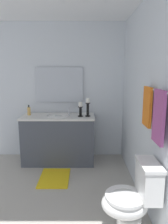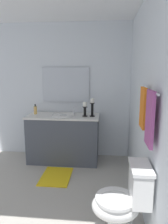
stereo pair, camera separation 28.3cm
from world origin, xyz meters
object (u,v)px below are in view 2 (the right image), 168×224
(vanity_cabinet, at_px, (64,138))
(towel_center, at_px, (150,119))
(sink_basin, at_px, (63,117))
(soap_bottle, at_px, (35,110))
(toilet, at_px, (123,202))
(candle_holder_short, at_px, (85,109))
(towel_bar, at_px, (149,91))
(bath_mat, at_px, (56,176))
(candle_holder_tall, at_px, (92,107))
(towel_near_vanity, at_px, (143,108))
(mirror, at_px, (66,85))

(vanity_cabinet, relative_size, towel_center, 2.58)
(sink_basin, distance_m, towel_center, 2.10)
(soap_bottle, height_order, toilet, soap_bottle)
(candle_holder_short, relative_size, towel_bar, 0.35)
(towel_bar, height_order, towel_center, towel_center)
(candle_holder_short, bearing_deg, towel_center, 23.58)
(soap_bottle, distance_m, bath_mat, 1.24)
(vanity_cabinet, height_order, sink_basin, sink_basin)
(candle_holder_tall, bearing_deg, sink_basin, -95.46)
(soap_bottle, xyz_separation_m, bath_mat, (0.68, 0.52, -0.90))
(towel_near_vanity, distance_m, towel_center, 0.36)
(vanity_cabinet, bearing_deg, towel_near_vanity, 39.05)
(candle_holder_tall, bearing_deg, vanity_cabinet, -95.45)
(soap_bottle, relative_size, bath_mat, 0.30)
(toilet, bearing_deg, towel_center, 87.19)
(toilet, relative_size, towel_center, 1.54)
(sink_basin, height_order, soap_bottle, soap_bottle)
(vanity_cabinet, xyz_separation_m, mirror, (-0.28, 0.00, 0.93))
(vanity_cabinet, relative_size, soap_bottle, 7.01)
(sink_basin, xyz_separation_m, towel_bar, (1.55, 1.13, 0.62))
(toilet, height_order, towel_center, towel_center)
(vanity_cabinet, distance_m, candle_holder_tall, 0.77)
(vanity_cabinet, xyz_separation_m, towel_bar, (1.55, 1.13, 1.00))
(sink_basin, height_order, toilet, sink_basin)
(toilet, bearing_deg, bath_mat, -140.20)
(towel_center, bearing_deg, candle_holder_short, -156.42)
(mirror, xyz_separation_m, towel_center, (2.01, 1.12, -0.16))
(bath_mat, bearing_deg, towel_near_vanity, 56.07)
(soap_bottle, bearing_deg, candle_holder_tall, 84.44)
(vanity_cabinet, bearing_deg, candle_holder_short, 81.38)
(sink_basin, relative_size, bath_mat, 0.67)
(towel_center, bearing_deg, sink_basin, -147.18)
(candle_holder_short, height_order, soap_bottle, candle_holder_short)
(soap_bottle, xyz_separation_m, towel_near_vanity, (1.43, 1.63, 0.31))
(vanity_cabinet, bearing_deg, mirror, 179.99)
(towel_near_vanity, bearing_deg, mirror, -146.01)
(soap_bottle, height_order, towel_bar, towel_bar)
(candle_holder_tall, xyz_separation_m, soap_bottle, (-0.10, -1.03, -0.09))
(vanity_cabinet, relative_size, candle_holder_short, 5.10)
(soap_bottle, relative_size, toilet, 0.24)
(candle_holder_short, distance_m, soap_bottle, 0.91)
(candle_holder_short, xyz_separation_m, towel_center, (1.67, 0.73, 0.22))
(soap_bottle, xyz_separation_m, towel_bar, (1.60, 1.65, 0.50))
(vanity_cabinet, relative_size, candle_holder_tall, 4.13)
(sink_basin, relative_size, towel_center, 0.82)
(vanity_cabinet, distance_m, sink_basin, 0.38)
(mirror, height_order, soap_bottle, mirror)
(vanity_cabinet, bearing_deg, candle_holder_tall, 84.55)
(towel_near_vanity, height_order, towel_center, same)
(vanity_cabinet, height_order, toilet, vanity_cabinet)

